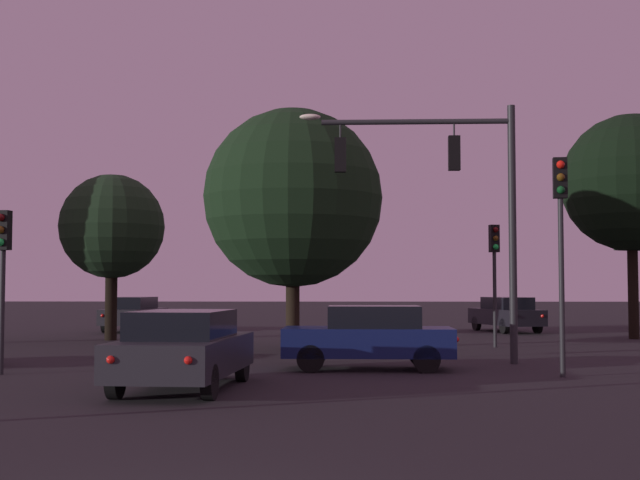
# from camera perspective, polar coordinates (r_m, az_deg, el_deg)

# --- Properties ---
(ground_plane) EXTENTS (168.00, 168.00, 0.00)m
(ground_plane) POSITION_cam_1_polar(r_m,az_deg,el_deg) (31.56, -1.47, -6.68)
(ground_plane) COLOR black
(ground_plane) RESTS_ON ground
(traffic_signal_mast_arm) EXTENTS (5.62, 0.43, 6.69)m
(traffic_signal_mast_arm) POSITION_cam_1_polar(r_m,az_deg,el_deg) (22.78, 8.67, 3.62)
(traffic_signal_mast_arm) COLOR #232326
(traffic_signal_mast_arm) RESTS_ON ground
(traffic_light_corner_left) EXTENTS (0.33, 0.37, 4.84)m
(traffic_light_corner_left) POSITION_cam_1_polar(r_m,az_deg,el_deg) (19.85, 15.58, 1.14)
(traffic_light_corner_left) COLOR #232326
(traffic_light_corner_left) RESTS_ON ground
(traffic_light_corner_right) EXTENTS (0.34, 0.37, 4.01)m
(traffic_light_corner_right) POSITION_cam_1_polar(r_m,az_deg,el_deg) (28.88, 11.43, -1.30)
(traffic_light_corner_right) COLOR #232326
(traffic_light_corner_right) RESTS_ON ground
(traffic_light_median) EXTENTS (0.33, 0.37, 3.71)m
(traffic_light_median) POSITION_cam_1_polar(r_m,az_deg,el_deg) (20.87, -20.18, -1.06)
(traffic_light_median) COLOR #232326
(traffic_light_median) RESTS_ON ground
(car_nearside_lane) EXTENTS (2.24, 4.77, 1.52)m
(car_nearside_lane) POSITION_cam_1_polar(r_m,az_deg,el_deg) (16.93, -8.96, -7.05)
(car_nearside_lane) COLOR #232328
(car_nearside_lane) RESTS_ON ground
(car_crossing_right) EXTENTS (4.14, 1.85, 1.52)m
(car_crossing_right) POSITION_cam_1_polar(r_m,az_deg,el_deg) (20.81, 3.28, -6.35)
(car_crossing_right) COLOR #0F1947
(car_crossing_right) RESTS_ON ground
(car_far_lane) EXTENTS (2.74, 4.73, 1.52)m
(car_far_lane) POSITION_cam_1_polar(r_m,az_deg,el_deg) (38.85, 12.16, -4.77)
(car_far_lane) COLOR black
(car_far_lane) RESTS_ON ground
(car_parked_lot) EXTENTS (2.21, 4.64, 1.52)m
(car_parked_lot) POSITION_cam_1_polar(r_m,az_deg,el_deg) (39.51, -12.15, -4.74)
(car_parked_lot) COLOR #232328
(car_parked_lot) RESTS_ON ground
(tree_behind_sign) EXTENTS (5.62, 5.62, 7.58)m
(tree_behind_sign) POSITION_cam_1_polar(r_m,az_deg,el_deg) (27.19, -1.80, 2.78)
(tree_behind_sign) COLOR black
(tree_behind_sign) RESTS_ON ground
(tree_left_far) EXTENTS (5.24, 5.24, 8.57)m
(tree_left_far) POSITION_cam_1_polar(r_m,az_deg,el_deg) (35.14, 19.81, 3.55)
(tree_left_far) COLOR black
(tree_left_far) RESTS_ON ground
(tree_lot_edge) EXTENTS (3.88, 3.88, 6.16)m
(tree_lot_edge) POSITION_cam_1_polar(r_m,az_deg,el_deg) (33.03, -13.54, 0.84)
(tree_lot_edge) COLOR black
(tree_lot_edge) RESTS_ON ground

